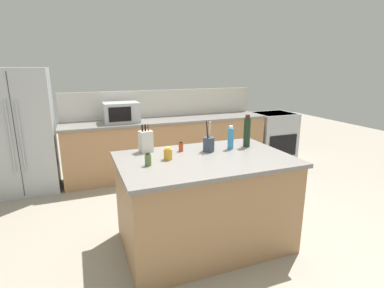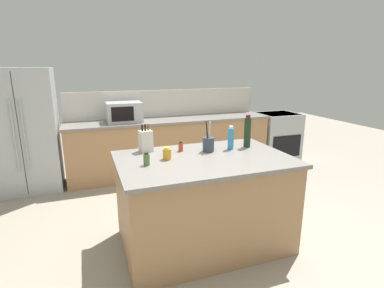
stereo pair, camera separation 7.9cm
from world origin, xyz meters
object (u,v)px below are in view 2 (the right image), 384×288
(range_oven, at_px, (277,136))
(wine_bottle, at_px, (247,132))
(knife_block, at_px, (146,141))
(dish_soap_bottle, at_px, (231,138))
(refrigerator, at_px, (24,131))
(honey_jar, at_px, (167,154))
(microwave, at_px, (124,112))
(spice_jar_oregano, at_px, (147,159))
(utensil_crock, at_px, (208,144))
(spice_jar_paprika, at_px, (181,147))

(range_oven, relative_size, wine_bottle, 2.58)
(knife_block, bearing_deg, dish_soap_bottle, -24.86)
(refrigerator, height_order, range_oven, refrigerator)
(wine_bottle, bearing_deg, honey_jar, -171.99)
(refrigerator, relative_size, microwave, 3.29)
(range_oven, distance_m, spice_jar_oregano, 3.79)
(utensil_crock, bearing_deg, wine_bottle, 2.28)
(wine_bottle, xyz_separation_m, spice_jar_oregano, (-1.17, -0.24, -0.11))
(range_oven, relative_size, utensil_crock, 2.87)
(refrigerator, relative_size, range_oven, 1.94)
(wine_bottle, distance_m, spice_jar_paprika, 0.75)
(range_oven, height_order, dish_soap_bottle, dish_soap_bottle)
(refrigerator, xyz_separation_m, honey_jar, (1.56, -2.18, 0.10))
(refrigerator, xyz_separation_m, utensil_crock, (2.03, -2.06, 0.13))
(dish_soap_bottle, bearing_deg, refrigerator, 137.97)
(refrigerator, bearing_deg, wine_bottle, -39.25)
(refrigerator, relative_size, dish_soap_bottle, 7.04)
(honey_jar, bearing_deg, utensil_crock, 13.47)
(knife_block, height_order, utensil_crock, utensil_crock)
(knife_block, bearing_deg, microwave, 79.10)
(wine_bottle, height_order, dish_soap_bottle, wine_bottle)
(microwave, xyz_separation_m, spice_jar_paprika, (0.32, -1.90, -0.11))
(microwave, bearing_deg, dish_soap_bottle, -67.11)
(refrigerator, height_order, honey_jar, refrigerator)
(utensil_crock, height_order, spice_jar_oregano, utensil_crock)
(refrigerator, height_order, wine_bottle, refrigerator)
(dish_soap_bottle, bearing_deg, range_oven, 44.37)
(microwave, relative_size, spice_jar_oregano, 4.60)
(dish_soap_bottle, height_order, honey_jar, dish_soap_bottle)
(knife_block, relative_size, spice_jar_paprika, 2.81)
(knife_block, xyz_separation_m, utensil_crock, (0.61, -0.22, -0.03))
(refrigerator, distance_m, spice_jar_paprika, 2.64)
(dish_soap_bottle, height_order, spice_jar_paprika, dish_soap_bottle)
(refrigerator, xyz_separation_m, spice_jar_paprika, (1.76, -1.96, 0.10))
(refrigerator, xyz_separation_m, wine_bottle, (2.50, -2.05, 0.22))
(range_oven, bearing_deg, refrigerator, 179.32)
(wine_bottle, bearing_deg, dish_soap_bottle, -174.56)
(range_oven, bearing_deg, spice_jar_paprika, -143.61)
(range_oven, bearing_deg, spice_jar_oregano, -143.43)
(refrigerator, distance_m, dish_soap_bottle, 3.09)
(spice_jar_oregano, xyz_separation_m, honey_jar, (0.22, 0.11, 0.00))
(spice_jar_paprika, relative_size, honey_jar, 0.87)
(dish_soap_bottle, xyz_separation_m, honey_jar, (-0.74, -0.11, -0.06))
(spice_jar_paprika, bearing_deg, knife_block, 161.13)
(range_oven, height_order, microwave, microwave)
(knife_block, height_order, spice_jar_paprika, knife_block)
(wine_bottle, bearing_deg, microwave, 118.05)
(dish_soap_bottle, xyz_separation_m, spice_jar_oregano, (-0.96, -0.22, -0.06))
(wine_bottle, bearing_deg, knife_block, 169.21)
(wine_bottle, distance_m, spice_jar_oregano, 1.20)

